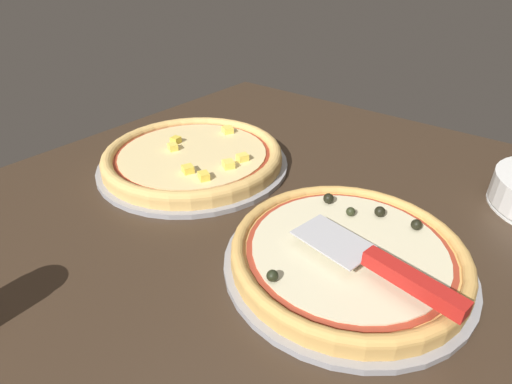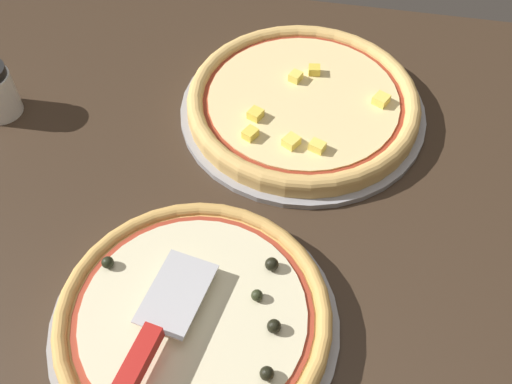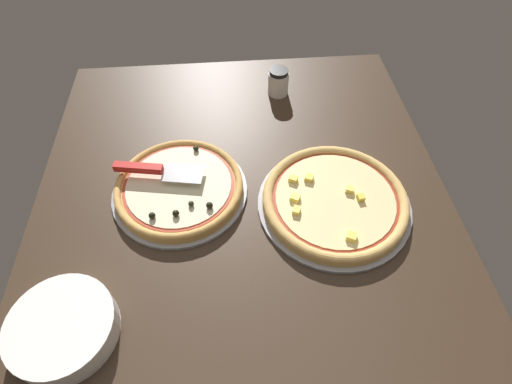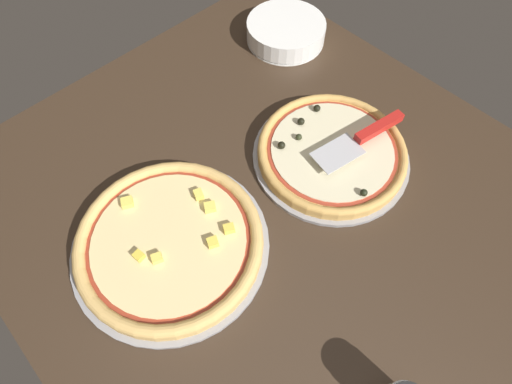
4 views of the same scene
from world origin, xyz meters
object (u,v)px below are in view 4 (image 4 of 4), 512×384
(pizza_back, at_px, (169,241))
(plate_stack, at_px, (286,31))
(serving_spatula, at_px, (370,133))
(pizza_front, at_px, (332,151))

(pizza_back, xyz_separation_m, plate_stack, (0.28, -0.62, 0.00))
(pizza_back, xyz_separation_m, serving_spatula, (-0.12, -0.48, 0.03))
(pizza_front, distance_m, plate_stack, 0.42)
(pizza_front, bearing_deg, pizza_back, 78.95)
(pizza_front, height_order, plate_stack, plate_stack)
(pizza_back, bearing_deg, serving_spatula, -103.78)
(pizza_back, bearing_deg, pizza_front, -101.05)
(serving_spatula, bearing_deg, pizza_back, 76.22)
(pizza_front, bearing_deg, plate_stack, -31.78)
(pizza_front, relative_size, pizza_back, 0.90)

